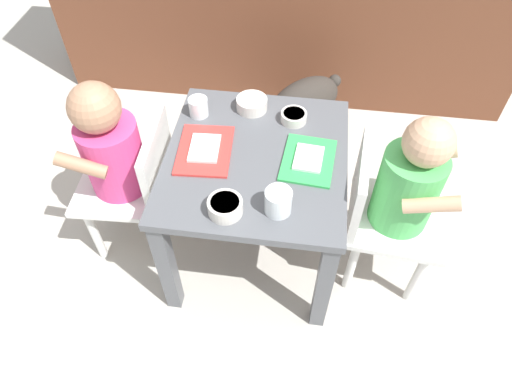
% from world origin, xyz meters
% --- Properties ---
extents(ground_plane, '(7.00, 7.00, 0.00)m').
position_xyz_m(ground_plane, '(0.00, 0.00, 0.00)').
color(ground_plane, '#B2ADA3').
extents(dining_table, '(0.52, 0.56, 0.45)m').
position_xyz_m(dining_table, '(0.00, 0.00, 0.37)').
color(dining_table, '#515459').
rests_on(dining_table, ground).
extents(seated_child_left, '(0.29, 0.29, 0.65)m').
position_xyz_m(seated_child_left, '(-0.42, -0.01, 0.41)').
color(seated_child_left, silver).
rests_on(seated_child_left, ground).
extents(seated_child_right, '(0.30, 0.30, 0.65)m').
position_xyz_m(seated_child_right, '(0.42, -0.03, 0.40)').
color(seated_child_right, silver).
rests_on(seated_child_right, ground).
extents(dog, '(0.36, 0.34, 0.33)m').
position_xyz_m(dog, '(0.10, 0.52, 0.23)').
color(dog, '#332D28').
rests_on(dog, ground).
extents(food_tray_left, '(0.16, 0.21, 0.02)m').
position_xyz_m(food_tray_left, '(-0.15, -0.00, 0.45)').
color(food_tray_left, red).
rests_on(food_tray_left, dining_table).
extents(food_tray_right, '(0.16, 0.20, 0.02)m').
position_xyz_m(food_tray_right, '(0.15, -0.00, 0.45)').
color(food_tray_right, green).
rests_on(food_tray_right, dining_table).
extents(water_cup_left, '(0.06, 0.06, 0.06)m').
position_xyz_m(water_cup_left, '(-0.20, 0.16, 0.47)').
color(water_cup_left, white).
rests_on(water_cup_left, dining_table).
extents(water_cup_right, '(0.07, 0.07, 0.07)m').
position_xyz_m(water_cup_right, '(0.08, -0.19, 0.48)').
color(water_cup_right, white).
rests_on(water_cup_right, dining_table).
extents(cereal_bowl_right_side, '(0.10, 0.10, 0.04)m').
position_xyz_m(cereal_bowl_right_side, '(-0.04, 0.21, 0.47)').
color(cereal_bowl_right_side, silver).
rests_on(cereal_bowl_right_side, dining_table).
extents(cereal_bowl_left_side, '(0.09, 0.09, 0.04)m').
position_xyz_m(cereal_bowl_left_side, '(-0.05, -0.21, 0.47)').
color(cereal_bowl_left_side, silver).
rests_on(cereal_bowl_left_side, dining_table).
extents(veggie_bowl_near, '(0.08, 0.08, 0.03)m').
position_xyz_m(veggie_bowl_near, '(0.09, 0.17, 0.46)').
color(veggie_bowl_near, silver).
rests_on(veggie_bowl_near, dining_table).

